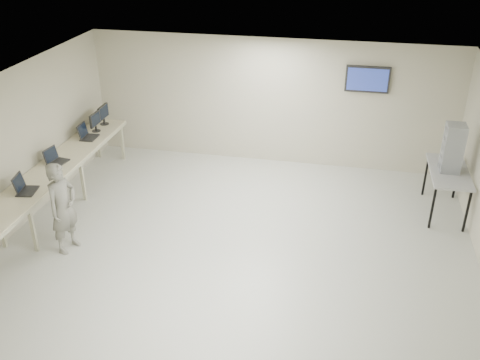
# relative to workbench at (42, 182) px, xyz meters

# --- Properties ---
(room) EXTENTS (8.01, 7.01, 2.81)m
(room) POSITION_rel_workbench_xyz_m (3.62, 0.06, 0.58)
(room) COLOR beige
(room) RESTS_ON ground
(workbench) EXTENTS (0.76, 6.00, 0.90)m
(workbench) POSITION_rel_workbench_xyz_m (0.00, 0.00, 0.00)
(workbench) COLOR beige
(workbench) RESTS_ON ground
(laptop_1) EXTENTS (0.38, 0.43, 0.30)m
(laptop_1) POSITION_rel_workbench_xyz_m (-0.02, -0.50, 0.15)
(laptop_1) COLOR black
(laptop_1) RESTS_ON workbench
(laptop_2) EXTENTS (0.36, 0.41, 0.29)m
(laptop_2) POSITION_rel_workbench_xyz_m (-0.08, 0.66, 0.15)
(laptop_2) COLOR black
(laptop_2) RESTS_ON workbench
(laptop_3) EXTENTS (0.33, 0.40, 0.31)m
(laptop_3) POSITION_rel_workbench_xyz_m (-0.04, 1.89, 0.15)
(laptop_3) COLOR black
(laptop_3) RESTS_ON workbench
(monitor_near) EXTENTS (0.18, 0.41, 0.41)m
(monitor_near) POSITION_rel_workbench_xyz_m (-0.01, 2.28, 0.32)
(monitor_near) COLOR black
(monitor_near) RESTS_ON workbench
(monitor_far) EXTENTS (0.19, 0.44, 0.43)m
(monitor_far) POSITION_rel_workbench_xyz_m (-0.01, 2.69, 0.33)
(monitor_far) COLOR black
(monitor_far) RESTS_ON workbench
(soldier) EXTENTS (0.51, 0.66, 1.60)m
(soldier) POSITION_rel_workbench_xyz_m (0.79, -0.71, -0.03)
(soldier) COLOR #5B5E53
(soldier) RESTS_ON ground
(side_table) EXTENTS (0.69, 1.48, 0.89)m
(side_table) POSITION_rel_workbench_xyz_m (7.19, 1.86, -0.01)
(side_table) COLOR #9A9A9A
(side_table) RESTS_ON ground
(storage_bins) EXTENTS (0.34, 0.38, 0.90)m
(storage_bins) POSITION_rel_workbench_xyz_m (7.17, 1.86, 0.51)
(storage_bins) COLOR #A0A5AC
(storage_bins) RESTS_ON side_table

